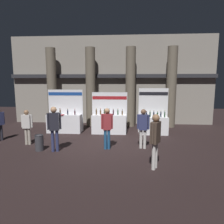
% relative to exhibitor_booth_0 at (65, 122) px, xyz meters
% --- Properties ---
extents(ground_plane, '(27.01, 27.01, 0.00)m').
position_rel_exhibitor_booth_0_xyz_m(ground_plane, '(2.43, -2.37, -0.61)').
color(ground_plane, black).
extents(hall_colonnade, '(13.50, 1.32, 5.83)m').
position_rel_exhibitor_booth_0_xyz_m(hall_colonnade, '(2.43, 2.53, 2.19)').
color(hall_colonnade, gray).
rests_on(hall_colonnade, ground_plane).
extents(exhibitor_booth_0, '(1.98, 0.72, 2.39)m').
position_rel_exhibitor_booth_0_xyz_m(exhibitor_booth_0, '(0.00, 0.00, 0.00)').
color(exhibitor_booth_0, white).
rests_on(exhibitor_booth_0, ground_plane).
extents(exhibitor_booth_1, '(1.97, 0.66, 2.25)m').
position_rel_exhibitor_booth_0_xyz_m(exhibitor_booth_1, '(2.51, -0.03, -0.01)').
color(exhibitor_booth_1, white).
rests_on(exhibitor_booth_1, ground_plane).
extents(exhibitor_booth_2, '(1.59, 0.66, 2.48)m').
position_rel_exhibitor_booth_0_xyz_m(exhibitor_booth_2, '(4.92, -0.03, -0.01)').
color(exhibitor_booth_2, white).
rests_on(exhibitor_booth_2, ground_plane).
extents(trash_bin, '(0.35, 0.35, 0.66)m').
position_rel_exhibitor_booth_0_xyz_m(trash_bin, '(-0.12, -3.06, -0.28)').
color(trash_bin, '#38383D').
rests_on(trash_bin, ground_plane).
extents(visitor_0, '(0.38, 0.51, 1.80)m').
position_rel_exhibitor_booth_0_xyz_m(visitor_0, '(4.37, -4.51, 0.47)').
color(visitor_0, silver).
rests_on(visitor_0, ground_plane).
extents(visitor_2, '(0.49, 0.26, 1.74)m').
position_rel_exhibitor_booth_0_xyz_m(visitor_2, '(2.65, -2.69, 0.41)').
color(visitor_2, navy).
rests_on(visitor_2, ground_plane).
extents(visitor_3, '(0.51, 0.24, 1.58)m').
position_rel_exhibitor_booth_0_xyz_m(visitor_3, '(-0.98, -2.33, 0.31)').
color(visitor_3, '#ADA393').
rests_on(visitor_3, ground_plane).
extents(visitor_4, '(0.52, 0.35, 1.84)m').
position_rel_exhibitor_booth_0_xyz_m(visitor_4, '(0.57, -3.14, 0.50)').
color(visitor_4, navy).
rests_on(visitor_4, ground_plane).
extents(visitor_5, '(0.52, 0.31, 1.69)m').
position_rel_exhibitor_booth_0_xyz_m(visitor_5, '(4.16, -2.49, 0.39)').
color(visitor_5, silver).
rests_on(visitor_5, ground_plane).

